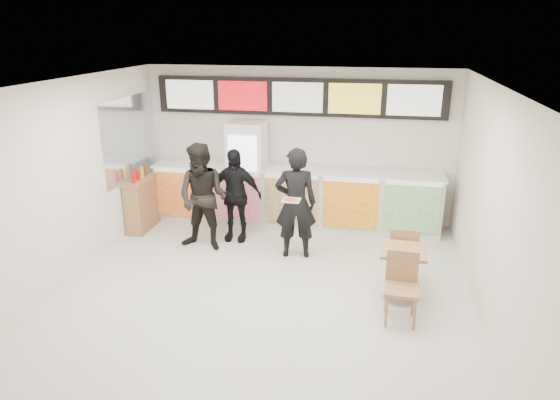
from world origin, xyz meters
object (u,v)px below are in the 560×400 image
(customer_mid, at_px, (234,195))
(cafe_table, at_px, (402,265))
(customer_main, at_px, (296,203))
(condiment_ledge, at_px, (142,204))
(service_counter, at_px, (294,197))
(customer_left, at_px, (203,198))
(drinks_fridge, at_px, (247,173))

(customer_mid, distance_m, cafe_table, 3.35)
(customer_main, xyz_separation_m, condiment_ledge, (-3.07, 0.63, -0.44))
(service_counter, relative_size, customer_left, 2.97)
(customer_main, height_order, cafe_table, customer_main)
(cafe_table, height_order, condiment_ledge, condiment_ledge)
(service_counter, distance_m, condiment_ledge, 2.92)
(customer_main, relative_size, condiment_ledge, 1.59)
(customer_left, relative_size, cafe_table, 1.17)
(drinks_fridge, relative_size, customer_main, 1.06)
(customer_mid, relative_size, condiment_ledge, 1.43)
(customer_left, xyz_separation_m, condiment_ledge, (-1.47, 0.63, -0.43))
(customer_left, bearing_deg, service_counter, 52.68)
(drinks_fridge, bearing_deg, condiment_ledge, -157.41)
(service_counter, height_order, customer_mid, customer_mid)
(customer_left, bearing_deg, cafe_table, -12.50)
(service_counter, xyz_separation_m, customer_main, (0.25, -1.39, 0.37))
(drinks_fridge, distance_m, cafe_table, 3.90)
(customer_main, relative_size, cafe_table, 1.17)
(customer_main, height_order, customer_left, customer_main)
(service_counter, xyz_separation_m, customer_left, (-1.35, -1.40, 0.36))
(service_counter, bearing_deg, customer_main, -79.66)
(condiment_ledge, bearing_deg, service_counter, 15.23)
(service_counter, relative_size, condiment_ledge, 4.70)
(cafe_table, bearing_deg, service_counter, 130.28)
(drinks_fridge, height_order, customer_main, drinks_fridge)
(customer_mid, bearing_deg, cafe_table, -30.06)
(customer_main, distance_m, cafe_table, 2.10)
(customer_main, bearing_deg, service_counter, -89.62)
(service_counter, bearing_deg, customer_mid, -136.02)
(service_counter, bearing_deg, cafe_table, -52.43)
(drinks_fridge, relative_size, cafe_table, 1.25)
(drinks_fridge, xyz_separation_m, customer_mid, (-0.00, -0.92, -0.15))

